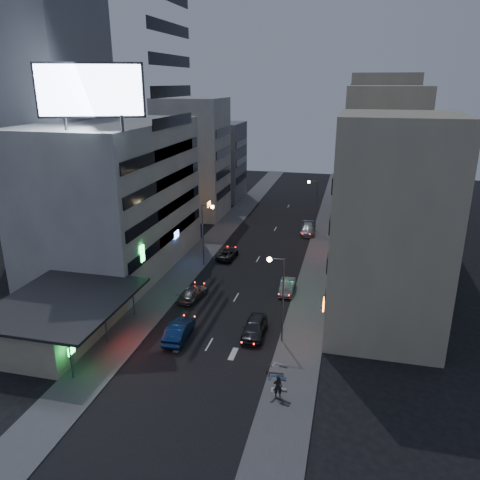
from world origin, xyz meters
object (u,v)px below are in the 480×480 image
(person, at_px, (278,386))
(scooter_black_b, at_px, (284,367))
(parked_car_right_near, at_px, (255,327))
(scooter_black_a, at_px, (292,396))
(scooter_silver_a, at_px, (287,383))
(scooter_blue, at_px, (287,372))
(road_car_blue, at_px, (179,331))
(parked_car_left, at_px, (227,254))
(parked_car_right_mid, at_px, (287,287))
(scooter_silver_b, at_px, (288,360))
(road_car_silver, at_px, (193,293))
(parked_car_right_far, at_px, (308,229))

(person, xyz_separation_m, scooter_black_b, (0.03, 3.03, -0.34))
(parked_car_right_near, xyz_separation_m, person, (3.58, -8.52, 0.18))
(scooter_black_a, bearing_deg, scooter_silver_a, 39.48)
(scooter_black_a, relative_size, scooter_blue, 1.02)
(parked_car_right_near, distance_m, road_car_blue, 6.99)
(parked_car_left, bearing_deg, scooter_black_a, 117.05)
(parked_car_left, distance_m, scooter_black_a, 30.54)
(parked_car_left, relative_size, road_car_blue, 0.92)
(parked_car_left, relative_size, person, 2.59)
(scooter_black_a, height_order, scooter_black_b, scooter_black_a)
(road_car_blue, bearing_deg, scooter_black_b, 159.46)
(parked_car_right_mid, xyz_separation_m, scooter_black_b, (2.00, -15.55, -0.03))
(scooter_blue, height_order, scooter_black_b, scooter_blue)
(road_car_blue, xyz_separation_m, scooter_silver_a, (10.77, -5.21, -0.16))
(road_car_blue, relative_size, scooter_silver_b, 2.77)
(road_car_silver, height_order, scooter_blue, road_car_silver)
(road_car_silver, height_order, scooter_black_b, road_car_silver)
(person, xyz_separation_m, scooter_black_a, (1.13, -0.52, -0.29))
(road_car_silver, xyz_separation_m, scooter_silver_b, (11.95, -10.38, -0.00))
(person, height_order, scooter_black_a, person)
(scooter_black_a, xyz_separation_m, scooter_silver_b, (-0.92, 4.73, -0.05))
(scooter_silver_b, bearing_deg, parked_car_right_far, 13.40)
(scooter_black_b, bearing_deg, scooter_silver_b, -13.44)
(parked_car_right_mid, relative_size, parked_car_right_far, 0.81)
(scooter_blue, bearing_deg, scooter_black_a, -158.99)
(road_car_blue, bearing_deg, parked_car_right_near, -164.36)
(parked_car_right_mid, distance_m, scooter_silver_b, 14.54)
(road_car_silver, relative_size, person, 2.62)
(scooter_silver_b, bearing_deg, scooter_blue, -164.86)
(road_car_blue, xyz_separation_m, scooter_blue, (10.57, -3.85, -0.12))
(scooter_black_b, bearing_deg, road_car_blue, 67.56)
(parked_car_right_far, distance_m, scooter_black_a, 41.21)
(parked_car_right_mid, xyz_separation_m, scooter_silver_b, (2.18, -14.37, -0.03))
(parked_car_left, xyz_separation_m, scooter_black_b, (11.32, -24.35, 0.03))
(scooter_black_b, bearing_deg, parked_car_right_far, -1.71)
(parked_car_left, height_order, scooter_black_a, scooter_black_a)
(parked_car_right_near, xyz_separation_m, scooter_silver_a, (4.13, -7.41, -0.16))
(scooter_silver_a, relative_size, scooter_silver_b, 0.99)
(scooter_blue, bearing_deg, scooter_silver_a, -165.18)
(parked_car_right_mid, height_order, scooter_black_a, parked_car_right_mid)
(parked_car_left, bearing_deg, scooter_blue, 118.13)
(road_car_blue, bearing_deg, scooter_silver_b, 165.84)
(scooter_black_b, bearing_deg, road_car_silver, 40.89)
(scooter_black_b, bearing_deg, parked_car_right_mid, 2.70)
(parked_car_left, xyz_separation_m, road_car_silver, (-0.44, -12.79, 0.04))
(scooter_silver_a, xyz_separation_m, scooter_silver_b, (-0.35, 3.10, 0.01))
(parked_car_right_mid, distance_m, scooter_black_b, 15.68)
(road_car_blue, distance_m, scooter_blue, 11.25)
(parked_car_right_near, height_order, scooter_silver_b, parked_car_right_near)
(road_car_blue, height_order, scooter_silver_a, road_car_blue)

